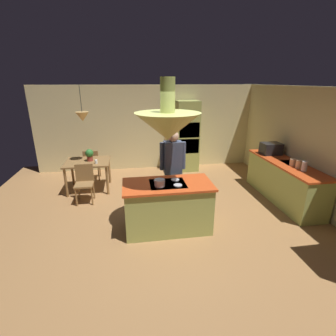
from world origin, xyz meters
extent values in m
plane|color=#9E7042|center=(0.00, 0.00, 0.00)|extent=(8.16, 8.16, 0.00)
cube|color=beige|center=(0.00, 3.45, 1.27)|extent=(6.80, 0.10, 2.55)
cube|color=beige|center=(3.25, 0.40, 1.27)|extent=(0.10, 7.20, 2.55)
cube|color=#A8B259|center=(0.00, -0.20, 0.44)|extent=(1.55, 0.76, 0.88)
cube|color=#D14C1E|center=(0.00, -0.20, 0.90)|extent=(1.61, 0.82, 0.04)
cube|color=black|center=(0.00, -0.20, 0.91)|extent=(0.64, 0.52, 0.01)
cylinder|color=#B2B2B7|center=(-0.16, -0.33, 0.93)|extent=(0.15, 0.15, 0.02)
cylinder|color=#B2B2B7|center=(0.16, -0.33, 0.93)|extent=(0.15, 0.15, 0.02)
cylinder|color=#B2B2B7|center=(-0.16, -0.07, 0.93)|extent=(0.15, 0.15, 0.02)
cylinder|color=#B2B2B7|center=(0.16, -0.07, 0.93)|extent=(0.15, 0.15, 0.02)
cube|color=#A8B259|center=(2.84, 0.60, 0.44)|extent=(0.62, 2.31, 0.88)
cube|color=#D14C1E|center=(2.84, 0.60, 0.90)|extent=(0.66, 2.35, 0.04)
cube|color=#B2B2B7|center=(3.00, 0.60, 0.84)|extent=(0.48, 0.36, 0.16)
cube|color=#A8B259|center=(1.10, 3.05, 1.06)|extent=(0.66, 0.62, 2.11)
cube|color=black|center=(1.10, 2.76, 1.30)|extent=(0.60, 0.04, 0.44)
cube|color=black|center=(1.10, 2.76, 0.82)|extent=(0.60, 0.04, 0.44)
cube|color=olive|center=(-1.70, 1.90, 0.74)|extent=(1.08, 0.89, 0.04)
cylinder|color=olive|center=(-2.18, 1.52, 0.36)|extent=(0.06, 0.06, 0.72)
cylinder|color=olive|center=(-1.22, 1.52, 0.36)|extent=(0.06, 0.06, 0.72)
cylinder|color=olive|center=(-2.18, 2.28, 0.36)|extent=(0.06, 0.06, 0.72)
cylinder|color=olive|center=(-1.22, 2.28, 0.36)|extent=(0.06, 0.06, 0.72)
cylinder|color=tan|center=(0.12, 0.48, 0.43)|extent=(0.14, 0.14, 0.86)
cylinder|color=tan|center=(0.30, 0.48, 0.43)|extent=(0.14, 0.14, 0.86)
cube|color=#3F4C66|center=(0.21, 0.48, 1.19)|extent=(0.36, 0.22, 0.66)
cylinder|color=#3F4C66|center=(-0.01, 0.48, 1.22)|extent=(0.09, 0.09, 0.56)
cylinder|color=#3F4C66|center=(0.43, 0.48, 1.22)|extent=(0.09, 0.09, 0.56)
sphere|color=tan|center=(0.21, 0.48, 1.63)|extent=(0.23, 0.23, 0.23)
cone|color=#A8B259|center=(0.00, -0.20, 1.94)|extent=(1.10, 1.10, 0.45)
cylinder|color=#A8B259|center=(0.00, -0.20, 2.44)|extent=(0.24, 0.24, 0.55)
cone|color=#E0B266|center=(-1.70, 1.90, 1.86)|extent=(0.32, 0.32, 0.22)
cylinder|color=black|center=(-1.70, 1.90, 2.27)|extent=(0.01, 0.01, 0.60)
cube|color=olive|center=(-1.70, 1.16, 0.44)|extent=(0.40, 0.40, 0.04)
cube|color=olive|center=(-1.70, 1.34, 0.66)|extent=(0.40, 0.04, 0.42)
cylinder|color=olive|center=(-1.87, 0.99, 0.21)|extent=(0.04, 0.04, 0.43)
cylinder|color=olive|center=(-1.53, 0.99, 0.21)|extent=(0.04, 0.04, 0.43)
cylinder|color=olive|center=(-1.87, 1.33, 0.21)|extent=(0.04, 0.04, 0.43)
cylinder|color=olive|center=(-1.53, 1.33, 0.21)|extent=(0.04, 0.04, 0.43)
cube|color=olive|center=(-1.70, 2.64, 0.44)|extent=(0.40, 0.40, 0.04)
cube|color=olive|center=(-1.70, 2.46, 0.66)|extent=(0.40, 0.04, 0.42)
cylinder|color=olive|center=(-1.53, 2.81, 0.21)|extent=(0.04, 0.04, 0.43)
cylinder|color=olive|center=(-1.87, 2.81, 0.21)|extent=(0.04, 0.04, 0.43)
cylinder|color=olive|center=(-1.53, 2.47, 0.21)|extent=(0.04, 0.04, 0.43)
cylinder|color=olive|center=(-1.87, 2.47, 0.21)|extent=(0.04, 0.04, 0.43)
cylinder|color=#99382D|center=(-1.64, 1.92, 0.82)|extent=(0.14, 0.14, 0.12)
sphere|color=#2D722D|center=(-1.64, 1.92, 0.96)|extent=(0.20, 0.20, 0.20)
cylinder|color=white|center=(-1.46, 1.68, 0.81)|extent=(0.07, 0.07, 0.09)
cylinder|color=silver|center=(2.84, 0.02, 1.02)|extent=(0.11, 0.11, 0.21)
cylinder|color=#E0B78C|center=(2.84, 0.20, 1.00)|extent=(0.11, 0.11, 0.17)
cylinder|color=#E0B78C|center=(2.84, 0.38, 0.99)|extent=(0.14, 0.14, 0.15)
cube|color=#232326|center=(2.84, 1.29, 1.06)|extent=(0.46, 0.36, 0.28)
cylinder|color=#B2B2B7|center=(-0.16, -0.33, 1.00)|extent=(0.18, 0.18, 0.12)
camera|label=1|loc=(-0.64, -4.30, 2.66)|focal=26.85mm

